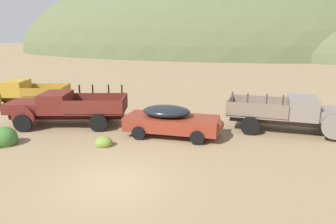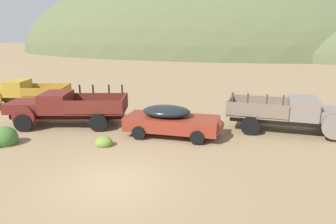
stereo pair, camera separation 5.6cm
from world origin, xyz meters
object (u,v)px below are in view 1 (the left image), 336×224
Objects in this scene: car_rust_red at (175,121)px; truck_primer_gray at (298,114)px; truck_mustard at (19,93)px; truck_oxblood at (59,108)px.

truck_primer_gray reaches higher than car_rust_red.
truck_primer_gray reaches higher than truck_mustard.
car_rust_red is (12.44, -2.73, -0.17)m from truck_mustard.
truck_mustard is 0.90× the size of truck_oxblood.
truck_oxblood is (5.75, -2.99, 0.03)m from truck_mustard.
truck_primer_gray is at bearing 19.25° from car_rust_red.
car_rust_red is (6.69, 0.26, -0.20)m from truck_oxblood.
truck_mustard is 18.38m from truck_primer_gray.
truck_oxblood is at bearing 178.04° from car_rust_red.
truck_mustard is at bearing -46.36° from truck_oxblood.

